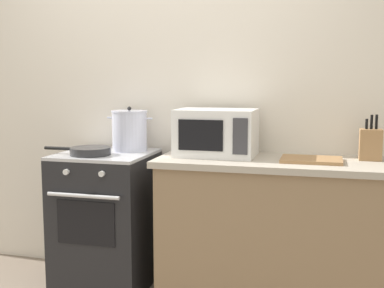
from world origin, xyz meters
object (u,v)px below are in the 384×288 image
at_px(stove, 107,219).
at_px(stock_pot, 130,131).
at_px(microwave, 216,132).
at_px(frying_pan, 90,151).
at_px(cutting_board, 311,160).
at_px(knife_block, 371,144).

xyz_separation_m(stove, stock_pot, (0.12, 0.14, 0.60)).
xyz_separation_m(stock_pot, microwave, (0.62, -0.06, 0.01)).
height_order(stove, frying_pan, frying_pan).
xyz_separation_m(stove, microwave, (0.75, 0.08, 0.61)).
xyz_separation_m(cutting_board, knife_block, (0.34, 0.14, 0.09)).
distance_m(cutting_board, knife_block, 0.38).
bearing_deg(microwave, cutting_board, -7.38).
height_order(cutting_board, knife_block, knife_block).
relative_size(stove, knife_block, 3.30).
bearing_deg(frying_pan, microwave, 13.35).
relative_size(frying_pan, microwave, 0.93).
relative_size(stove, cutting_board, 2.56).
xyz_separation_m(microwave, knife_block, (0.94, 0.06, -0.05)).
distance_m(microwave, knife_block, 0.95).
relative_size(stove, stock_pot, 2.79).
height_order(frying_pan, microwave, microwave).
distance_m(stock_pot, cutting_board, 1.24).
bearing_deg(frying_pan, knife_block, 8.22).
xyz_separation_m(stove, knife_block, (1.69, 0.14, 0.56)).
bearing_deg(cutting_board, microwave, 172.62).
bearing_deg(cutting_board, stock_pot, 173.50).
bearing_deg(knife_block, frying_pan, -171.78).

